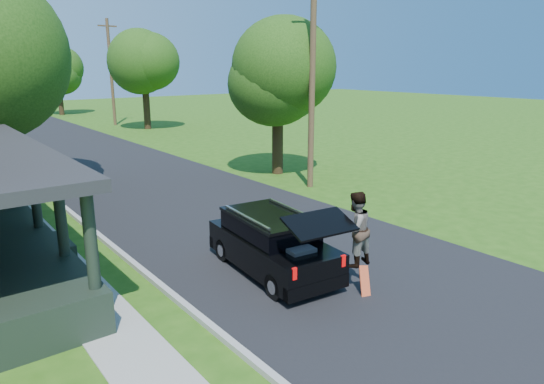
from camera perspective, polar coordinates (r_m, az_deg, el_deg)
ground at (r=12.29m, az=9.67°, el=-9.88°), size 140.00×140.00×0.00m
street at (r=29.18m, az=-20.35°, el=3.77°), size 8.00×120.00×0.02m
curb at (r=28.29m, az=-28.17°, el=2.62°), size 0.15×120.00×0.12m
black_suv at (r=12.14m, az=0.05°, el=-6.08°), size 2.03×4.42×1.99m
skateboarder at (r=11.22m, az=9.75°, el=-4.33°), size 0.88×0.70×1.76m
skateboard at (r=11.40m, az=10.88°, el=-10.73°), size 0.44×0.46×0.78m
tree_right_near at (r=22.92m, az=0.56°, el=14.38°), size 5.99×5.70×7.58m
tree_right_mid at (r=41.15m, az=-14.99°, el=15.33°), size 5.94×5.64×8.56m
tree_right_far at (r=55.94m, az=-24.00°, el=12.99°), size 4.78×4.57×7.03m
utility_pole_near at (r=20.33m, az=4.75°, el=13.36°), size 1.57×0.35×8.95m
utility_pole_far at (r=44.72m, az=-18.42°, el=13.34°), size 1.65×0.29×8.86m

